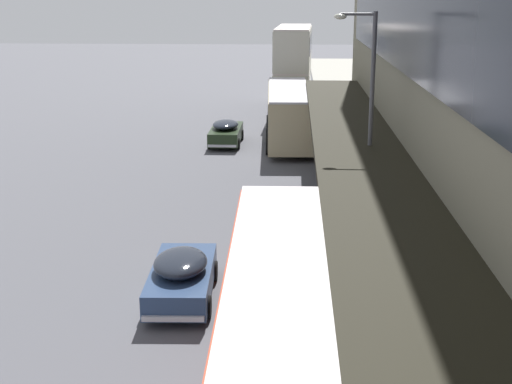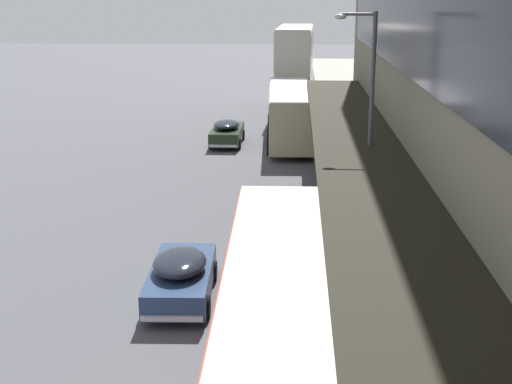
# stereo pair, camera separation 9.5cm
# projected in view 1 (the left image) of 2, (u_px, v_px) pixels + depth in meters

# --- Properties ---
(transit_bus_kerbside_front) EXTENTS (2.97, 11.54, 3.45)m
(transit_bus_kerbside_front) POSITION_uv_depth(u_px,v_px,m) (287.00, 324.00, 15.06)
(transit_bus_kerbside_front) COLOR #B8371D
(transit_bus_kerbside_front) RESTS_ON ground
(transit_bus_kerbside_rear) EXTENTS (3.05, 10.18, 6.35)m
(transit_bus_kerbside_rear) POSITION_uv_depth(u_px,v_px,m) (293.00, 66.00, 53.93)
(transit_bus_kerbside_rear) COLOR beige
(transit_bus_kerbside_rear) RESTS_ON ground
(transit_bus_kerbside_far) EXTENTS (3.01, 11.61, 3.27)m
(transit_bus_kerbside_far) POSITION_uv_depth(u_px,v_px,m) (289.00, 111.00, 42.84)
(transit_bus_kerbside_far) COLOR tan
(transit_bus_kerbside_far) RESTS_ON ground
(sedan_lead_near) EXTENTS (1.88, 4.72, 1.48)m
(sedan_lead_near) POSITION_uv_depth(u_px,v_px,m) (226.00, 132.00, 42.49)
(sedan_lead_near) COLOR #1F2E19
(sedan_lead_near) RESTS_ON ground
(sedan_trailing_mid) EXTENTS (2.04, 4.57, 1.48)m
(sedan_trailing_mid) POSITION_uv_depth(u_px,v_px,m) (182.00, 275.00, 20.91)
(sedan_trailing_mid) COLOR navy
(sedan_trailing_mid) RESTS_ON ground
(pedestrian_at_kerb) EXTENTS (0.35, 0.60, 1.86)m
(pedestrian_at_kerb) POSITION_uv_depth(u_px,v_px,m) (393.00, 353.00, 15.46)
(pedestrian_at_kerb) COLOR #23243A
(pedestrian_at_kerb) RESTS_ON sidewalk_kerb
(street_lamp) EXTENTS (1.50, 0.28, 7.99)m
(street_lamp) POSITION_uv_depth(u_px,v_px,m) (367.00, 110.00, 25.25)
(street_lamp) COLOR #4C4C51
(street_lamp) RESTS_ON sidewalk_kerb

